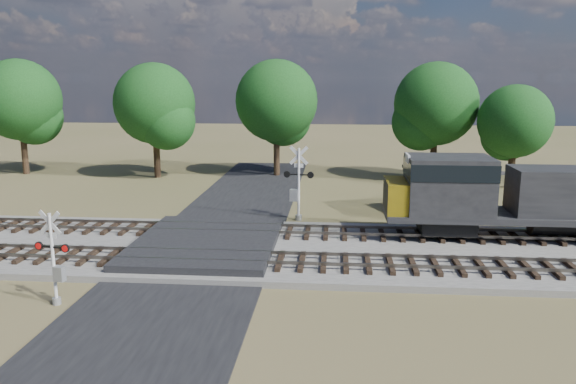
{
  "coord_description": "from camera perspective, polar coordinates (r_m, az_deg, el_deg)",
  "views": [
    {
      "loc": [
        6.47,
        -26.38,
        8.61
      ],
      "look_at": [
        4.02,
        2.0,
        2.8
      ],
      "focal_mm": 35.0,
      "sensor_mm": 36.0,
      "label": 1
    }
  ],
  "objects": [
    {
      "name": "track_near",
      "position": [
        25.94,
        -2.76,
        -6.91
      ],
      "size": [
        140.0,
        2.6,
        0.33
      ],
      "color": "black",
      "rests_on": "ballast_bed"
    },
    {
      "name": "ground",
      "position": [
        28.49,
        -8.48,
        -6.19
      ],
      "size": [
        160.0,
        160.0,
        0.0
      ],
      "primitive_type": "plane",
      "color": "brown",
      "rests_on": "ground"
    },
    {
      "name": "crossing_panel",
      "position": [
        28.86,
        -8.27,
        -5.3
      ],
      "size": [
        7.0,
        9.0,
        0.62
      ],
      "primitive_type": "cube",
      "color": "#262628",
      "rests_on": "ground"
    },
    {
      "name": "crossing_signal_near",
      "position": [
        23.33,
        -22.56,
        -6.98
      ],
      "size": [
        1.5,
        0.41,
        3.75
      ],
      "rotation": [
        0.0,
        0.0,
        -0.19
      ],
      "color": "silver",
      "rests_on": "ground"
    },
    {
      "name": "track_far",
      "position": [
        30.68,
        -1.51,
        -3.97
      ],
      "size": [
        140.0,
        2.6,
        0.33
      ],
      "color": "black",
      "rests_on": "ballast_bed"
    },
    {
      "name": "crossing_signal_far",
      "position": [
        34.21,
        0.94,
        0.24
      ],
      "size": [
        1.86,
        0.43,
        4.61
      ],
      "rotation": [
        0.0,
        0.0,
        3.02
      ],
      "color": "silver",
      "rests_on": "ground"
    },
    {
      "name": "road",
      "position": [
        28.48,
        -8.48,
        -6.11
      ],
      "size": [
        7.0,
        60.0,
        0.08
      ],
      "primitive_type": "cube",
      "color": "black",
      "rests_on": "ground"
    },
    {
      "name": "treeline",
      "position": [
        48.2,
        -2.3,
        8.75
      ],
      "size": [
        83.48,
        10.45,
        10.35
      ],
      "color": "black",
      "rests_on": "ground"
    },
    {
      "name": "equipment_shed",
      "position": [
        36.99,
        16.14,
        0.06
      ],
      "size": [
        5.89,
        5.89,
        3.06
      ],
      "rotation": [
        0.0,
        0.0,
        0.41
      ],
      "color": "#422A1C",
      "rests_on": "ground"
    },
    {
      "name": "ballast_bed",
      "position": [
        28.4,
        11.91,
        -6.06
      ],
      "size": [
        140.0,
        10.0,
        0.3
      ],
      "primitive_type": "cube",
      "color": "gray",
      "rests_on": "ground"
    }
  ]
}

